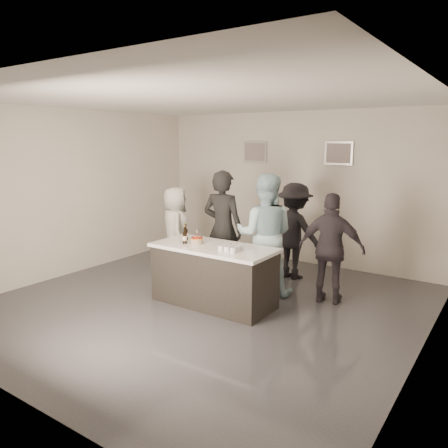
{
  "coord_description": "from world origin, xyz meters",
  "views": [
    {
      "loc": [
        3.77,
        -5.02,
        2.42
      ],
      "look_at": [
        0.0,
        0.5,
        1.15
      ],
      "focal_mm": 35.0,
      "sensor_mm": 36.0,
      "label": 1
    }
  ],
  "objects_px": {
    "bar_counter": "(214,275)",
    "person_guest_left": "(176,229)",
    "person_guest_back": "(294,231)",
    "beer_bottle_a": "(186,232)",
    "person_guest_right": "(331,249)",
    "cake": "(197,241)",
    "person_main_black": "(223,229)",
    "beer_bottle_b": "(185,235)",
    "person_main_blue": "(265,235)"
  },
  "relations": [
    {
      "from": "person_guest_back",
      "to": "person_main_blue",
      "type": "bearing_deg",
      "value": 98.38
    },
    {
      "from": "bar_counter",
      "to": "person_main_black",
      "type": "bearing_deg",
      "value": 115.36
    },
    {
      "from": "person_guest_left",
      "to": "person_guest_right",
      "type": "relative_size",
      "value": 0.95
    },
    {
      "from": "beer_bottle_b",
      "to": "person_guest_right",
      "type": "xyz_separation_m",
      "value": [
        1.85,
        1.18,
        -0.19
      ]
    },
    {
      "from": "person_guest_right",
      "to": "person_guest_back",
      "type": "xyz_separation_m",
      "value": [
        -0.99,
        0.81,
        0.01
      ]
    },
    {
      "from": "person_guest_left",
      "to": "person_guest_right",
      "type": "xyz_separation_m",
      "value": [
        3.02,
        0.04,
        0.04
      ]
    },
    {
      "from": "bar_counter",
      "to": "beer_bottle_b",
      "type": "distance_m",
      "value": 0.74
    },
    {
      "from": "beer_bottle_a",
      "to": "person_guest_left",
      "type": "bearing_deg",
      "value": 137.24
    },
    {
      "from": "person_main_blue",
      "to": "person_guest_back",
      "type": "distance_m",
      "value": 1.02
    },
    {
      "from": "person_main_black",
      "to": "person_guest_back",
      "type": "height_order",
      "value": "person_main_black"
    },
    {
      "from": "beer_bottle_b",
      "to": "person_guest_left",
      "type": "relative_size",
      "value": 0.16
    },
    {
      "from": "bar_counter",
      "to": "person_guest_left",
      "type": "distance_m",
      "value": 1.93
    },
    {
      "from": "cake",
      "to": "person_guest_back",
      "type": "relative_size",
      "value": 0.11
    },
    {
      "from": "cake",
      "to": "person_main_blue",
      "type": "distance_m",
      "value": 1.11
    },
    {
      "from": "beer_bottle_a",
      "to": "person_guest_right",
      "type": "distance_m",
      "value": 2.23
    },
    {
      "from": "bar_counter",
      "to": "person_main_blue",
      "type": "relative_size",
      "value": 0.96
    },
    {
      "from": "bar_counter",
      "to": "person_guest_left",
      "type": "height_order",
      "value": "person_guest_left"
    },
    {
      "from": "person_guest_left",
      "to": "person_guest_back",
      "type": "bearing_deg",
      "value": -114.0
    },
    {
      "from": "beer_bottle_a",
      "to": "cake",
      "type": "bearing_deg",
      "value": -16.83
    },
    {
      "from": "bar_counter",
      "to": "beer_bottle_b",
      "type": "xyz_separation_m",
      "value": [
        -0.44,
        -0.13,
        0.58
      ]
    },
    {
      "from": "beer_bottle_a",
      "to": "person_main_black",
      "type": "bearing_deg",
      "value": 73.13
    },
    {
      "from": "person_main_blue",
      "to": "person_guest_right",
      "type": "height_order",
      "value": "person_main_blue"
    },
    {
      "from": "person_main_black",
      "to": "person_guest_right",
      "type": "relative_size",
      "value": 1.17
    },
    {
      "from": "person_main_blue",
      "to": "person_guest_right",
      "type": "distance_m",
      "value": 1.05
    },
    {
      "from": "person_main_blue",
      "to": "beer_bottle_a",
      "type": "bearing_deg",
      "value": 16.84
    },
    {
      "from": "person_guest_left",
      "to": "person_guest_right",
      "type": "bearing_deg",
      "value": -136.06
    },
    {
      "from": "beer_bottle_a",
      "to": "beer_bottle_b",
      "type": "bearing_deg",
      "value": -54.35
    },
    {
      "from": "bar_counter",
      "to": "beer_bottle_a",
      "type": "bearing_deg",
      "value": 173.43
    },
    {
      "from": "bar_counter",
      "to": "person_guest_left",
      "type": "xyz_separation_m",
      "value": [
        -1.61,
        1.01,
        0.34
      ]
    },
    {
      "from": "bar_counter",
      "to": "person_guest_right",
      "type": "distance_m",
      "value": 1.8
    },
    {
      "from": "cake",
      "to": "person_guest_back",
      "type": "distance_m",
      "value": 2.02
    },
    {
      "from": "person_main_black",
      "to": "bar_counter",
      "type": "bearing_deg",
      "value": 109.74
    },
    {
      "from": "person_guest_back",
      "to": "cake",
      "type": "bearing_deg",
      "value": 79.33
    },
    {
      "from": "person_main_blue",
      "to": "person_guest_right",
      "type": "bearing_deg",
      "value": 169.17
    },
    {
      "from": "person_main_blue",
      "to": "person_guest_left",
      "type": "distance_m",
      "value": 2.01
    },
    {
      "from": "cake",
      "to": "person_main_blue",
      "type": "height_order",
      "value": "person_main_blue"
    },
    {
      "from": "person_guest_right",
      "to": "bar_counter",
      "type": "bearing_deg",
      "value": 26.38
    },
    {
      "from": "cake",
      "to": "beer_bottle_b",
      "type": "distance_m",
      "value": 0.2
    },
    {
      "from": "cake",
      "to": "person_guest_back",
      "type": "bearing_deg",
      "value": 69.24
    },
    {
      "from": "bar_counter",
      "to": "person_main_black",
      "type": "xyz_separation_m",
      "value": [
        -0.37,
        0.78,
        0.53
      ]
    },
    {
      "from": "person_guest_right",
      "to": "person_guest_left",
      "type": "bearing_deg",
      "value": -9.59
    },
    {
      "from": "beer_bottle_a",
      "to": "person_main_blue",
      "type": "distance_m",
      "value": 1.25
    },
    {
      "from": "bar_counter",
      "to": "cake",
      "type": "xyz_separation_m",
      "value": [
        -0.3,
        -0.02,
        0.49
      ]
    },
    {
      "from": "beer_bottle_b",
      "to": "person_guest_right",
      "type": "height_order",
      "value": "person_guest_right"
    },
    {
      "from": "beer_bottle_a",
      "to": "person_guest_left",
      "type": "xyz_separation_m",
      "value": [
        -1.02,
        0.94,
        -0.24
      ]
    },
    {
      "from": "bar_counter",
      "to": "person_guest_right",
      "type": "relative_size",
      "value": 1.11
    },
    {
      "from": "bar_counter",
      "to": "beer_bottle_b",
      "type": "height_order",
      "value": "beer_bottle_b"
    },
    {
      "from": "beer_bottle_b",
      "to": "person_guest_left",
      "type": "bearing_deg",
      "value": 135.53
    },
    {
      "from": "person_main_black",
      "to": "person_guest_right",
      "type": "distance_m",
      "value": 1.81
    },
    {
      "from": "person_guest_left",
      "to": "beer_bottle_a",
      "type": "bearing_deg",
      "value": -179.65
    }
  ]
}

